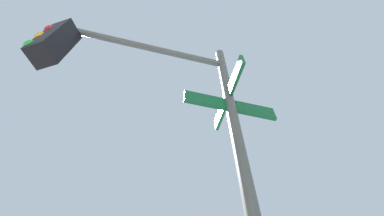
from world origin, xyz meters
TOP-DOWN VIEW (x-y plane):
  - traffic_signal_near at (-6.27, -6.83)m, footprint 2.58×1.73m

SIDE VIEW (x-z plane):
  - traffic_signal_near at x=-6.27m, z-range 1.10..6.48m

